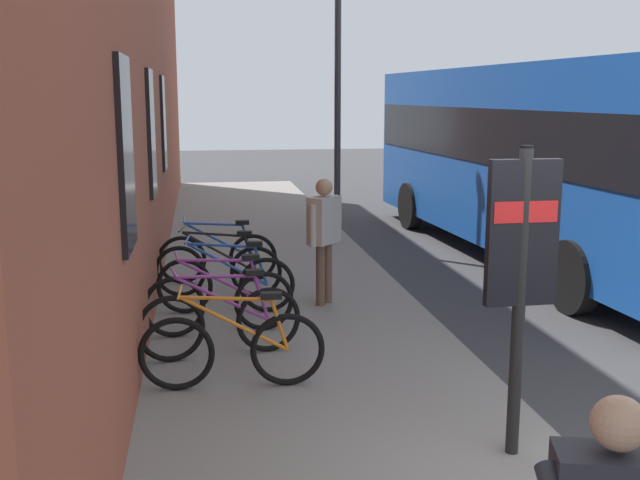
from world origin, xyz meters
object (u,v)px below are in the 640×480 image
at_px(street_lamp, 338,69).
at_px(bicycle_far_end, 220,301).
at_px(bicycle_end_of_row, 218,257).
at_px(pedestrian_crossing_street, 324,228).
at_px(bicycle_beside_lamp, 233,349).
at_px(bicycle_under_window, 221,321).
at_px(transit_info_sign, 522,253).
at_px(bicycle_nearest_sign, 219,269).
at_px(bicycle_by_door, 227,283).
at_px(city_bus, 539,151).

bearing_deg(street_lamp, bicycle_far_end, 156.75).
bearing_deg(bicycle_end_of_row, street_lamp, -37.59).
xyz_separation_m(bicycle_end_of_row, street_lamp, (3.05, -2.35, 2.84)).
bearing_deg(bicycle_end_of_row, pedestrian_crossing_street, -135.91).
bearing_deg(street_lamp, bicycle_beside_lamp, 162.35).
distance_m(bicycle_under_window, street_lamp, 7.36).
distance_m(bicycle_under_window, bicycle_far_end, 0.80).
distance_m(bicycle_end_of_row, transit_info_sign, 6.39).
distance_m(bicycle_beside_lamp, bicycle_end_of_row, 4.22).
relative_size(bicycle_nearest_sign, bicycle_end_of_row, 0.99).
xyz_separation_m(bicycle_by_door, bicycle_end_of_row, (1.64, 0.06, -0.00)).
xyz_separation_m(bicycle_nearest_sign, street_lamp, (3.88, -2.36, 2.84)).
bearing_deg(bicycle_nearest_sign, bicycle_end_of_row, -1.10).
bearing_deg(street_lamp, pedestrian_crossing_street, 167.58).
bearing_deg(pedestrian_crossing_street, bicycle_end_of_row, 44.09).
bearing_deg(street_lamp, bicycle_under_window, 159.33).
bearing_deg(street_lamp, bicycle_by_door, 154.02).
relative_size(bicycle_beside_lamp, bicycle_under_window, 1.01).
bearing_deg(bicycle_by_door, city_bus, -61.16).
bearing_deg(bicycle_end_of_row, bicycle_by_door, -177.77).
xyz_separation_m(bicycle_nearest_sign, pedestrian_crossing_street, (-0.57, -1.38, 0.64)).
relative_size(city_bus, street_lamp, 1.94).
bearing_deg(transit_info_sign, pedestrian_crossing_street, 9.63).
bearing_deg(bicycle_under_window, street_lamp, -20.67).
xyz_separation_m(bicycle_far_end, bicycle_nearest_sign, (1.67, -0.02, 0.00)).
height_order(bicycle_far_end, street_lamp, street_lamp).
xyz_separation_m(pedestrian_crossing_street, street_lamp, (4.46, -0.98, 2.20)).
bearing_deg(transit_info_sign, bicycle_end_of_row, 19.83).
relative_size(transit_info_sign, pedestrian_crossing_street, 1.42).
height_order(bicycle_by_door, street_lamp, street_lamp).
relative_size(bicycle_under_window, transit_info_sign, 0.73).
bearing_deg(bicycle_end_of_row, city_bus, -75.72).
xyz_separation_m(bicycle_end_of_row, city_bus, (1.44, -5.65, 1.41)).
height_order(bicycle_nearest_sign, transit_info_sign, transit_info_sign).
bearing_deg(bicycle_beside_lamp, bicycle_far_end, 2.52).
xyz_separation_m(bicycle_beside_lamp, bicycle_by_door, (2.58, -0.03, 0.00)).
xyz_separation_m(bicycle_far_end, bicycle_by_door, (0.87, -0.10, 0.00)).
distance_m(bicycle_nearest_sign, bicycle_end_of_row, 0.84).
distance_m(bicycle_far_end, city_bus, 7.06).
relative_size(bicycle_by_door, bicycle_nearest_sign, 1.01).
bearing_deg(bicycle_by_door, bicycle_under_window, 176.10).
height_order(bicycle_end_of_row, street_lamp, street_lamp).
relative_size(bicycle_nearest_sign, street_lamp, 0.32).
bearing_deg(bicycle_end_of_row, transit_info_sign, -160.17).
distance_m(bicycle_far_end, pedestrian_crossing_street, 1.89).
bearing_deg(pedestrian_crossing_street, street_lamp, -12.42).
distance_m(bicycle_by_door, transit_info_sign, 4.89).
bearing_deg(street_lamp, bicycle_nearest_sign, 148.68).
bearing_deg(city_bus, bicycle_far_end, 124.75).
height_order(transit_info_sign, street_lamp, street_lamp).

